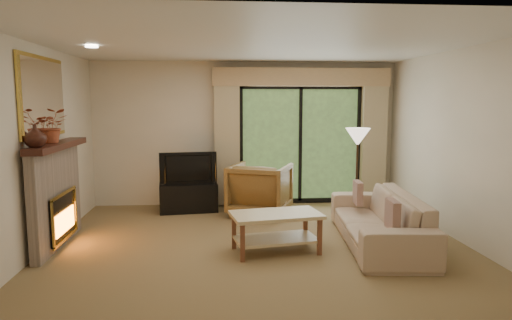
{
  "coord_description": "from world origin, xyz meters",
  "views": [
    {
      "loc": [
        -0.52,
        -5.83,
        1.9
      ],
      "look_at": [
        0.0,
        0.3,
        1.1
      ],
      "focal_mm": 32.0,
      "sensor_mm": 36.0,
      "label": 1
    }
  ],
  "objects": [
    {
      "name": "floor",
      "position": [
        0.0,
        0.0,
        0.0
      ],
      "size": [
        5.5,
        5.5,
        0.0
      ],
      "primitive_type": "plane",
      "color": "olive",
      "rests_on": "ground"
    },
    {
      "name": "ceiling",
      "position": [
        0.0,
        0.0,
        2.6
      ],
      "size": [
        5.5,
        5.5,
        0.0
      ],
      "primitive_type": "plane",
      "rotation": [
        3.14,
        0.0,
        0.0
      ],
      "color": "silver",
      "rests_on": "ground"
    },
    {
      "name": "wall_back",
      "position": [
        0.0,
        2.5,
        1.3
      ],
      "size": [
        5.0,
        0.0,
        5.0
      ],
      "primitive_type": "plane",
      "rotation": [
        1.57,
        0.0,
        0.0
      ],
      "color": "beige",
      "rests_on": "ground"
    },
    {
      "name": "wall_front",
      "position": [
        0.0,
        -2.5,
        1.3
      ],
      "size": [
        5.0,
        0.0,
        5.0
      ],
      "primitive_type": "plane",
      "rotation": [
        -1.57,
        0.0,
        0.0
      ],
      "color": "beige",
      "rests_on": "ground"
    },
    {
      "name": "wall_left",
      "position": [
        -2.75,
        0.0,
        1.3
      ],
      "size": [
        0.0,
        5.0,
        5.0
      ],
      "primitive_type": "plane",
      "rotation": [
        1.57,
        0.0,
        1.57
      ],
      "color": "beige",
      "rests_on": "ground"
    },
    {
      "name": "wall_right",
      "position": [
        2.75,
        0.0,
        1.3
      ],
      "size": [
        0.0,
        5.0,
        5.0
      ],
      "primitive_type": "plane",
      "rotation": [
        1.57,
        0.0,
        -1.57
      ],
      "color": "beige",
      "rests_on": "ground"
    },
    {
      "name": "fireplace",
      "position": [
        -2.63,
        0.2,
        0.69
      ],
      "size": [
        0.24,
        1.7,
        1.37
      ],
      "primitive_type": null,
      "color": "gray",
      "rests_on": "floor"
    },
    {
      "name": "mirror",
      "position": [
        -2.71,
        0.2,
        1.95
      ],
      "size": [
        0.07,
        1.45,
        1.02
      ],
      "primitive_type": null,
      "color": "gold",
      "rests_on": "wall_left"
    },
    {
      "name": "sliding_door",
      "position": [
        1.0,
        2.45,
        1.1
      ],
      "size": [
        2.26,
        0.1,
        2.16
      ],
      "primitive_type": null,
      "color": "black",
      "rests_on": "floor"
    },
    {
      "name": "curtain_left",
      "position": [
        -0.35,
        2.34,
        1.2
      ],
      "size": [
        0.45,
        0.18,
        2.35
      ],
      "primitive_type": "cube",
      "color": "tan",
      "rests_on": "floor"
    },
    {
      "name": "curtain_right",
      "position": [
        2.35,
        2.34,
        1.2
      ],
      "size": [
        0.45,
        0.18,
        2.35
      ],
      "primitive_type": "cube",
      "color": "tan",
      "rests_on": "floor"
    },
    {
      "name": "cornice",
      "position": [
        1.0,
        2.36,
        2.32
      ],
      "size": [
        3.2,
        0.24,
        0.32
      ],
      "primitive_type": "cube",
      "color": "tan",
      "rests_on": "wall_back"
    },
    {
      "name": "media_console",
      "position": [
        -1.03,
        1.95,
        0.24
      ],
      "size": [
        1.02,
        0.55,
        0.49
      ],
      "primitive_type": "cube",
      "rotation": [
        0.0,
        0.0,
        0.12
      ],
      "color": "black",
      "rests_on": "floor"
    },
    {
      "name": "tv",
      "position": [
        -1.03,
        1.95,
        0.77
      ],
      "size": [
        0.97,
        0.24,
        0.55
      ],
      "primitive_type": "imported",
      "rotation": [
        0.0,
        0.0,
        0.12
      ],
      "color": "black",
      "rests_on": "media_console"
    },
    {
      "name": "armchair",
      "position": [
        0.18,
        1.61,
        0.44
      ],
      "size": [
        1.22,
        1.23,
        0.87
      ],
      "primitive_type": "imported",
      "rotation": [
        0.0,
        0.0,
        2.76
      ],
      "color": "brown",
      "rests_on": "floor"
    },
    {
      "name": "sofa",
      "position": [
        1.61,
        -0.07,
        0.34
      ],
      "size": [
        1.14,
        2.41,
        0.68
      ],
      "primitive_type": "imported",
      "rotation": [
        0.0,
        0.0,
        -1.67
      ],
      "color": "tan",
      "rests_on": "floor"
    },
    {
      "name": "pillow_near",
      "position": [
        1.53,
        -0.74,
        0.56
      ],
      "size": [
        0.13,
        0.36,
        0.36
      ],
      "primitive_type": "cube",
      "rotation": [
        0.0,
        0.0,
        -0.1
      ],
      "color": "brown",
      "rests_on": "sofa"
    },
    {
      "name": "pillow_far",
      "position": [
        1.53,
        0.6,
        0.56
      ],
      "size": [
        0.12,
        0.34,
        0.34
      ],
      "primitive_type": "cube",
      "rotation": [
        0.0,
        0.0,
        -0.1
      ],
      "color": "brown",
      "rests_on": "sofa"
    },
    {
      "name": "coffee_table",
      "position": [
        0.2,
        -0.29,
        0.25
      ],
      "size": [
        1.2,
        0.79,
        0.5
      ],
      "primitive_type": null,
      "rotation": [
        0.0,
        0.0,
        0.17
      ],
      "color": "#CBB382",
      "rests_on": "floor"
    },
    {
      "name": "floor_lamp",
      "position": [
        1.71,
        1.24,
        0.74
      ],
      "size": [
        0.5,
        0.5,
        1.47
      ],
      "primitive_type": null,
      "rotation": [
        0.0,
        0.0,
        0.32
      ],
      "color": "beige",
      "rests_on": "floor"
    },
    {
      "name": "vase",
      "position": [
        -2.61,
        -0.41,
        1.5
      ],
      "size": [
        0.31,
        0.31,
        0.26
      ],
      "primitive_type": "imported",
      "rotation": [
        0.0,
        0.0,
        0.26
      ],
      "color": "#361811",
      "rests_on": "fireplace"
    },
    {
      "name": "branches",
      "position": [
        -2.61,
        0.12,
        1.59
      ],
      "size": [
        0.48,
        0.45,
        0.43
      ],
      "primitive_type": "imported",
      "rotation": [
        0.0,
        0.0,
        0.33
      ],
      "color": "#984329",
      "rests_on": "fireplace"
    }
  ]
}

